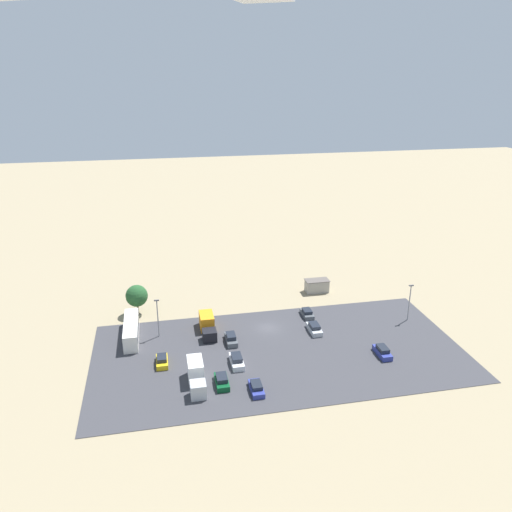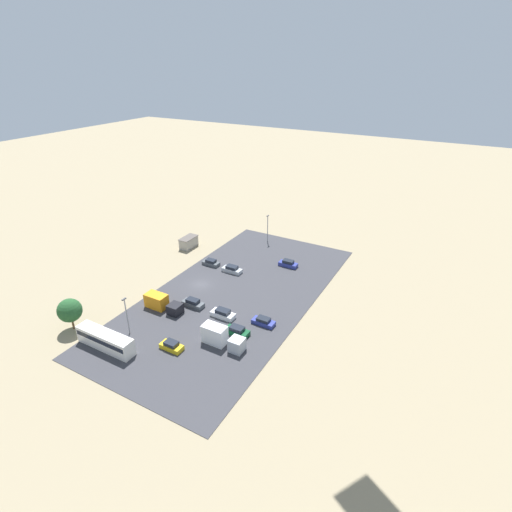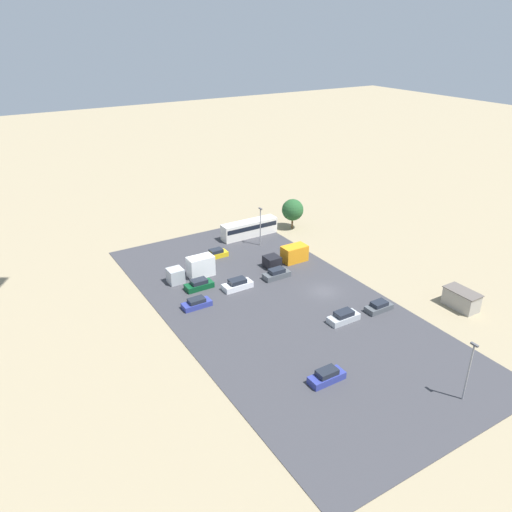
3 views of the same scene
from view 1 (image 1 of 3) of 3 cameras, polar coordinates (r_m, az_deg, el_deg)
name	(u,v)px [view 1 (image 1 of 3)]	position (r m, az deg, el deg)	size (l,w,h in m)	color
ground_plane	(268,328)	(95.00, 1.39, -8.26)	(400.00, 400.00, 0.00)	gray
parking_lot_surface	(279,352)	(87.64, 2.67, -10.92)	(63.32, 31.27, 0.08)	#38383D
shed_building	(317,286)	(110.09, 6.97, -3.39)	(5.16, 2.80, 2.77)	#9E998E
bus	(131,329)	(93.71, -14.06, -8.14)	(2.51, 11.42, 3.11)	silver
parked_car_0	(231,339)	(90.16, -2.87, -9.43)	(1.84, 4.55, 1.62)	#4C5156
parked_car_1	(256,388)	(77.86, 0.04, -14.83)	(1.84, 4.33, 1.41)	navy
parked_car_2	(222,381)	(79.40, -3.93, -14.04)	(1.94, 4.45, 1.56)	#0C4723
parked_car_3	(162,361)	(85.42, -10.69, -11.69)	(1.87, 4.06, 1.49)	gold
parked_car_4	(307,313)	(99.46, 5.85, -6.53)	(1.86, 4.13, 1.43)	#4C5156
parked_car_5	(382,352)	(88.99, 14.25, -10.54)	(1.80, 4.47, 1.59)	navy
parked_car_6	(237,361)	(83.99, -2.22, -11.85)	(1.95, 4.77, 1.66)	silver
parked_car_7	(314,328)	(94.06, 6.68, -8.21)	(1.92, 4.67, 1.57)	#ADB2B7
parked_truck_0	(207,325)	(93.67, -5.57, -7.85)	(2.52, 8.08, 2.83)	black
parked_truck_1	(196,375)	(79.37, -6.85, -13.39)	(2.34, 7.82, 3.39)	#ADB2B7
tree_near_shed	(137,296)	(101.25, -13.48, -4.45)	(4.33, 4.33, 6.13)	brown
light_pole_lot_centre	(409,301)	(100.39, 17.14, -4.90)	(0.90, 0.28, 7.40)	gray
light_pole_lot_edge	(158,316)	(91.97, -11.17, -6.77)	(0.90, 0.28, 7.34)	gray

